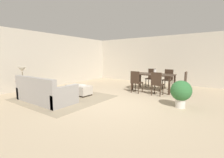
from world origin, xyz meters
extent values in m
plane|color=tan|center=(0.00, 0.00, 0.00)|extent=(10.80, 10.80, 0.00)
cube|color=#BCB2A0|center=(0.00, 5.00, 1.35)|extent=(9.00, 0.12, 2.70)
cube|color=#BCB2A0|center=(-4.50, 0.50, 1.35)|extent=(0.12, 11.00, 2.70)
cube|color=gray|center=(-1.92, -0.48, 0.00)|extent=(3.00, 2.80, 0.01)
cube|color=gray|center=(-2.05, -1.11, 0.21)|extent=(2.17, 0.97, 0.42)
cube|color=gray|center=(-2.05, -1.51, 0.64)|extent=(2.17, 0.16, 0.44)
cube|color=gray|center=(-3.06, -1.11, 0.31)|extent=(0.14, 0.97, 0.62)
cube|color=gray|center=(-1.03, -1.11, 0.31)|extent=(0.14, 0.97, 0.62)
cube|color=silver|center=(-2.47, -1.26, 0.59)|extent=(0.34, 0.12, 0.34)
cube|color=slate|center=(-1.62, -1.24, 0.61)|extent=(0.38, 0.12, 0.38)
cube|color=#B7AD9E|center=(-1.79, 0.15, 0.23)|extent=(1.00, 0.52, 0.33)
cylinder|color=#332319|center=(-2.24, 0.36, 0.03)|extent=(0.05, 0.05, 0.06)
cylinder|color=#332319|center=(-1.34, 0.36, 0.03)|extent=(0.05, 0.05, 0.06)
cylinder|color=#332319|center=(-2.24, -0.06, 0.03)|extent=(0.05, 0.05, 0.06)
cylinder|color=#332319|center=(-1.34, -0.06, 0.03)|extent=(0.05, 0.05, 0.06)
cube|color=olive|center=(-3.43, -1.19, 0.57)|extent=(0.40, 0.40, 0.03)
cylinder|color=olive|center=(-3.60, -1.02, 0.28)|extent=(0.04, 0.04, 0.56)
cylinder|color=olive|center=(-3.26, -1.02, 0.28)|extent=(0.04, 0.04, 0.56)
cylinder|color=olive|center=(-3.60, -1.36, 0.28)|extent=(0.04, 0.04, 0.56)
cylinder|color=olive|center=(-3.26, -1.36, 0.28)|extent=(0.04, 0.04, 0.56)
cylinder|color=brown|center=(-3.43, -1.19, 0.60)|extent=(0.16, 0.16, 0.02)
cylinder|color=brown|center=(-3.43, -1.19, 0.77)|extent=(0.02, 0.02, 0.32)
cone|color=beige|center=(-3.43, -1.19, 1.02)|extent=(0.26, 0.26, 0.18)
cube|color=#332319|center=(0.30, 2.66, 0.74)|extent=(1.76, 0.95, 0.04)
cube|color=#332319|center=(-0.52, 3.07, 0.36)|extent=(0.07, 0.07, 0.72)
cube|color=#332319|center=(1.12, 3.07, 0.36)|extent=(0.07, 0.07, 0.72)
cube|color=#332319|center=(-0.52, 2.25, 0.36)|extent=(0.07, 0.07, 0.72)
cube|color=#332319|center=(1.12, 2.25, 0.36)|extent=(0.07, 0.07, 0.72)
cube|color=#332319|center=(-0.11, 1.87, 0.43)|extent=(0.42, 0.42, 0.04)
cube|color=#332319|center=(-0.12, 1.69, 0.69)|extent=(0.40, 0.06, 0.47)
cylinder|color=#332319|center=(-0.27, 2.05, 0.21)|extent=(0.04, 0.04, 0.41)
cylinder|color=#332319|center=(0.07, 2.03, 0.21)|extent=(0.04, 0.04, 0.41)
cylinder|color=#332319|center=(-0.29, 1.71, 0.21)|extent=(0.04, 0.04, 0.41)
cylinder|color=#332319|center=(0.05, 1.69, 0.21)|extent=(0.04, 0.04, 0.41)
cube|color=#332319|center=(0.76, 1.91, 0.43)|extent=(0.40, 0.40, 0.04)
cube|color=#332319|center=(0.76, 1.73, 0.69)|extent=(0.40, 0.04, 0.47)
cylinder|color=#332319|center=(0.59, 2.08, 0.21)|extent=(0.04, 0.04, 0.41)
cylinder|color=#332319|center=(0.93, 2.07, 0.21)|extent=(0.04, 0.04, 0.41)
cylinder|color=#332319|center=(0.59, 1.74, 0.21)|extent=(0.04, 0.04, 0.41)
cylinder|color=#332319|center=(0.93, 1.73, 0.21)|extent=(0.04, 0.04, 0.41)
cube|color=#332319|center=(-0.12, 3.41, 0.43)|extent=(0.41, 0.41, 0.04)
cube|color=#332319|center=(-0.11, 3.59, 0.69)|extent=(0.40, 0.05, 0.47)
cylinder|color=#332319|center=(0.05, 3.24, 0.21)|extent=(0.04, 0.04, 0.41)
cylinder|color=#332319|center=(-0.29, 3.25, 0.21)|extent=(0.04, 0.04, 0.41)
cylinder|color=#332319|center=(0.06, 3.58, 0.21)|extent=(0.04, 0.04, 0.41)
cylinder|color=#332319|center=(-0.28, 3.59, 0.21)|extent=(0.04, 0.04, 0.41)
cube|color=#332319|center=(0.71, 3.42, 0.43)|extent=(0.42, 0.42, 0.04)
cube|color=#332319|center=(0.72, 3.60, 0.69)|extent=(0.40, 0.06, 0.47)
cylinder|color=#332319|center=(0.87, 3.24, 0.21)|extent=(0.04, 0.04, 0.41)
cylinder|color=#332319|center=(0.53, 3.26, 0.21)|extent=(0.04, 0.04, 0.41)
cylinder|color=#332319|center=(0.89, 3.58, 0.21)|extent=(0.04, 0.04, 0.41)
cylinder|color=#332319|center=(0.55, 3.59, 0.21)|extent=(0.04, 0.04, 0.41)
cube|color=#332319|center=(1.45, 2.68, 0.43)|extent=(0.41, 0.41, 0.04)
cube|color=#332319|center=(1.63, 2.68, 0.69)|extent=(0.05, 0.40, 0.47)
cylinder|color=#332319|center=(1.28, 2.50, 0.21)|extent=(0.04, 0.04, 0.41)
cylinder|color=#332319|center=(1.27, 2.84, 0.21)|extent=(0.04, 0.04, 0.41)
cylinder|color=#332319|center=(1.62, 2.51, 0.21)|extent=(0.04, 0.04, 0.41)
cylinder|color=#332319|center=(1.61, 2.85, 0.21)|extent=(0.04, 0.04, 0.41)
cylinder|color=silver|center=(0.37, 2.63, 0.86)|extent=(0.11, 0.11, 0.20)
cube|color=silver|center=(-1.64, 0.19, 0.41)|extent=(0.27, 0.22, 0.03)
cylinder|color=beige|center=(1.86, 0.77, 0.13)|extent=(0.28, 0.28, 0.26)
sphere|color=#2D6633|center=(1.86, 0.77, 0.51)|extent=(0.60, 0.60, 0.60)
camera|label=1|loc=(2.79, -4.07, 1.47)|focal=25.07mm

